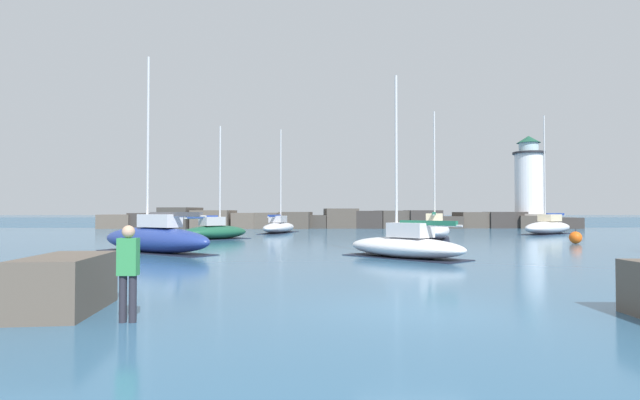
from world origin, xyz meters
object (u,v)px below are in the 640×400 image
Objects in this scene: sailboat_moored_3 at (215,231)px; sailboat_moored_6 at (279,227)px; sailboat_moored_4 at (405,245)px; sailboat_moored_5 at (548,227)px; sailboat_moored_1 at (435,229)px; lighthouse at (529,189)px; person_on_rocks at (128,268)px; mooring_buoy_orange_near at (576,237)px; sailboat_moored_0 at (155,238)px.

sailboat_moored_3 is 0.84× the size of sailboat_moored_6.
sailboat_moored_4 is 29.03m from sailboat_moored_5.
sailboat_moored_6 is (-12.45, 11.03, -0.11)m from sailboat_moored_1.
lighthouse is at bearing 36.31° from sailboat_moored_3.
person_on_rocks is (-30.59, -53.16, -3.93)m from lighthouse.
sailboat_moored_4 is 16.07m from mooring_buoy_orange_near.
sailboat_moored_6 reaches higher than sailboat_moored_3.
sailboat_moored_0 is at bearing -145.31° from sailboat_moored_5.
person_on_rocks is at bearing -119.91° from lighthouse.
person_on_rocks is (-12.50, -27.99, 0.28)m from sailboat_moored_1.
sailboat_moored_3 is (-34.51, -25.36, -4.32)m from lighthouse.
sailboat_moored_4 is (12.02, -2.88, -0.18)m from sailboat_moored_0.
mooring_buoy_orange_near is at bearing -39.05° from sailboat_moored_6.
sailboat_moored_6 reaches higher than mooring_buoy_orange_near.
sailboat_moored_3 is at bearing 98.02° from person_on_rocks.
sailboat_moored_5 is (-5.68, -17.07, -4.25)m from lighthouse.
sailboat_moored_1 is (17.01, 12.25, -0.01)m from sailboat_moored_0.
sailboat_moored_3 reaches higher than mooring_buoy_orange_near.
sailboat_moored_5 reaches higher than sailboat_moored_3.
sailboat_moored_3 is at bearing -109.50° from sailboat_moored_6.
sailboat_moored_6 is 5.66× the size of person_on_rocks.
lighthouse reaches higher than sailboat_moored_6.
sailboat_moored_4 is (-4.99, -15.14, -0.16)m from sailboat_moored_1.
sailboat_moored_6 reaches higher than sailboat_moored_0.
sailboat_moored_5 is at bearing 71.12° from mooring_buoy_orange_near.
person_on_rocks is at bearing -131.91° from mooring_buoy_orange_near.
sailboat_moored_6 is (-24.85, 2.92, -0.07)m from sailboat_moored_5.
sailboat_moored_3 is 11.90m from sailboat_moored_6.
lighthouse is 32.57m from mooring_buoy_orange_near.
mooring_buoy_orange_near is 0.55× the size of person_on_rocks.
sailboat_moored_0 is at bearing 105.98° from person_on_rocks.
sailboat_moored_3 is 28.09m from person_on_rocks.
lighthouse is at bearing 71.38° from mooring_buoy_orange_near.
sailboat_moored_5 reaches higher than sailboat_moored_0.
sailboat_moored_0 is 0.92× the size of sailboat_moored_5.
mooring_buoy_orange_near is (12.77, 9.75, -0.18)m from sailboat_moored_4.
lighthouse is at bearing 60.22° from sailboat_moored_4.
sailboat_moored_0 is 23.73m from sailboat_moored_6.
sailboat_moored_1 is 0.90× the size of sailboat_moored_5.
sailboat_moored_5 is at bearing -6.71° from sailboat_moored_6.
sailboat_moored_6 is 39.02m from person_on_rocks.
sailboat_moored_1 is 9.94× the size of mooring_buoy_orange_near.
mooring_buoy_orange_near is at bearing -108.88° from sailboat_moored_5.
sailboat_moored_0 is 1.17× the size of sailboat_moored_3.
mooring_buoy_orange_near is at bearing 15.48° from sailboat_moored_0.
sailboat_moored_6 is (-30.53, -14.14, -4.32)m from lighthouse.
sailboat_moored_3 is at bearing 87.22° from sailboat_moored_0.
mooring_buoy_orange_near is (24.21, -5.20, -0.23)m from sailboat_moored_3.
lighthouse is at bearing 54.30° from sailboat_moored_1.
sailboat_moored_3 is 8.67× the size of mooring_buoy_orange_near.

